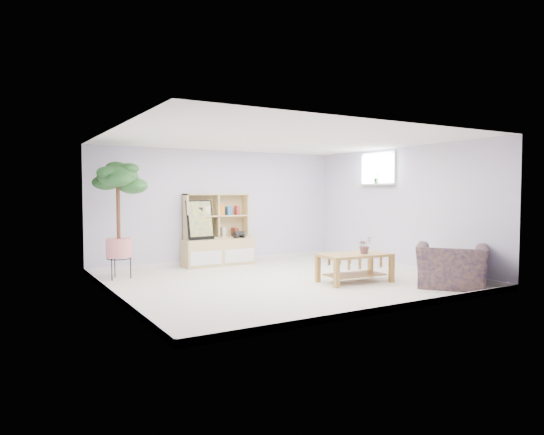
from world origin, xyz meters
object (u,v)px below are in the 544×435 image
storage_unit (218,230)px  coffee_table (355,268)px  floor_tree (118,220)px  armchair (451,263)px

storage_unit → coffee_table: bearing=-67.5°
floor_tree → storage_unit: bearing=14.4°
storage_unit → armchair: bearing=-61.1°
storage_unit → coffee_table: size_ratio=1.26×
coffee_table → floor_tree: size_ratio=0.57×
floor_tree → armchair: floor_tree is taller
storage_unit → armchair: storage_unit is taller
floor_tree → armchair: (4.37, -3.49, -0.64)m
coffee_table → armchair: size_ratio=1.12×
storage_unit → floor_tree: (-2.15, -0.55, 0.29)m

